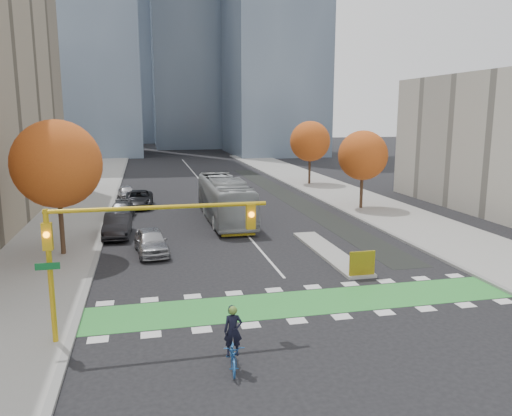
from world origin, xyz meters
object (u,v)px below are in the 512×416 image
bus (225,199)px  parked_car_c (121,211)px  parked_car_d (139,199)px  traffic_signal_west (121,237)px  parked_car_b (117,225)px  parked_car_a (151,241)px  parked_car_e (127,192)px  tree_east_near (363,155)px  hazard_board (362,263)px  tree_east_far (310,141)px  tree_west (57,164)px  cyclist (233,348)px

bus → parked_car_c: 8.68m
parked_car_d → traffic_signal_west: bearing=-88.2°
parked_car_b → parked_car_d: bearing=85.1°
parked_car_a → parked_car_e: (-2.10, 21.12, -0.12)m
parked_car_a → parked_car_d: bearing=87.1°
traffic_signal_west → parked_car_a: 12.37m
parked_car_b → traffic_signal_west: bearing=-84.2°
parked_car_a → parked_car_b: bearing=108.2°
parked_car_c → tree_east_near: bearing=5.5°
hazard_board → tree_east_far: size_ratio=0.18×
tree_east_near → tree_east_far: (0.50, 16.00, 0.38)m
parked_car_a → parked_car_e: 21.23m
parked_car_a → hazard_board: bearing=-39.6°
tree_east_near → tree_east_far: 16.01m
tree_east_near → tree_east_far: tree_east_far is taller
hazard_board → parked_car_e: (-12.86, 28.28, -0.14)m
bus → parked_car_d: size_ratio=2.29×
tree_west → parked_car_e: size_ratio=2.12×
tree_east_near → parked_car_e: size_ratio=1.82×
tree_east_near → parked_car_d: tree_east_near is taller
cyclist → bus: bearing=88.1°
parked_car_e → parked_car_a: bearing=-92.2°
tree_west → parked_car_d: tree_west is taller
parked_car_d → parked_car_e: 5.15m
tree_east_far → parked_car_e: 22.53m
tree_east_far → hazard_board: bearing=-104.1°
tree_west → parked_car_d: (4.37, 15.48, -4.86)m
traffic_signal_west → bus: traffic_signal_west is taller
parked_car_c → parked_car_e: 10.00m
hazard_board → tree_east_far: 35.13m
hazard_board → parked_car_b: size_ratio=0.28×
bus → parked_car_a: 10.57m
parked_car_e → parked_car_d: bearing=-84.1°
hazard_board → tree_east_far: bearing=75.9°
tree_east_far → tree_east_near: bearing=-91.8°
tree_east_near → cyclist: size_ratio=3.15×
cyclist → parked_car_a: (-2.47, 15.05, 0.03)m
tree_west → bus: 14.34m
tree_east_far → cyclist: tree_east_far is taller
traffic_signal_west → cyclist: traffic_signal_west is taller
parked_car_a → parked_car_c: size_ratio=1.00×
parked_car_b → tree_east_far: bearing=47.3°
tree_east_far → parked_car_b: 30.82m
tree_west → parked_car_e: tree_west is taller
tree_east_near → cyclist: tree_east_near is taller
parked_car_a → tree_east_near: bearing=23.6°
tree_west → parked_car_c: bearing=74.0°
tree_west → traffic_signal_west: tree_west is taller
traffic_signal_west → tree_east_far: bearing=62.1°
hazard_board → parked_car_e: bearing=114.4°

